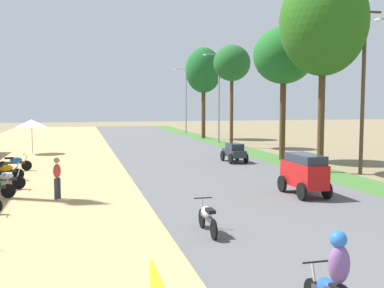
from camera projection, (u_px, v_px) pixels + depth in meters
The scene contains 16 objects.
parked_motorbike_fifth at pixel (4, 178), 19.48m from camera, with size 1.80×0.54×0.94m.
parked_motorbike_sixth at pixel (5, 170), 21.83m from camera, with size 1.80×0.54×0.94m.
parked_motorbike_seventh at pixel (15, 162), 24.90m from camera, with size 1.80×0.54×0.94m.
vendor_umbrella at pixel (32, 123), 33.24m from camera, with size 2.20×2.20×2.52m.
pedestrian_on_shoulder at pixel (57, 176), 17.57m from camera, with size 0.40×0.43×1.62m.
median_tree_second at pixel (324, 22), 23.98m from camera, with size 4.64×4.64×10.86m.
median_tree_third at pixel (284, 56), 29.17m from camera, with size 3.92×3.92×8.63m.
median_tree_fourth at pixel (232, 64), 38.14m from camera, with size 3.10×3.10×8.59m.
median_tree_fifth at pixel (204, 71), 47.65m from camera, with size 3.82×3.82×9.53m.
streetlamp_mid at pixel (219, 92), 42.55m from camera, with size 3.16×0.20×8.38m.
streetlamp_far at pixel (186, 96), 55.73m from camera, with size 3.16×0.20×8.03m.
utility_pole_near at pixel (363, 86), 23.74m from camera, with size 1.80×0.20×8.98m.
car_van_red at pixel (304, 172), 18.18m from camera, with size 1.19×2.41×1.67m.
car_sedan_charcoal at pixel (234, 152), 28.48m from camera, with size 1.10×2.26×1.19m.
motorbike_foreground_rider at pixel (334, 282), 7.43m from camera, with size 0.54×1.80×1.66m.
motorbike_ahead_second at pixel (207, 216), 12.91m from camera, with size 0.54×1.80×0.94m.
Camera 1 is at (-6.91, -3.36, 3.77)m, focal length 42.52 mm.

